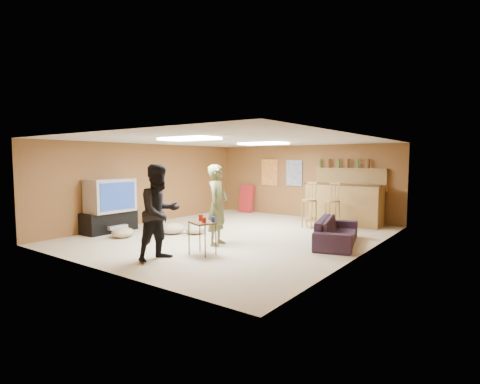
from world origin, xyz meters
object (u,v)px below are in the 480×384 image
Objects in this scene: tray_table at (202,238)px; tv_body at (110,195)px; sofa at (337,231)px; person_black at (160,212)px; bar_counter at (344,204)px; person_olive at (217,205)px.

tv_body is at bearing 174.82° from tray_table.
tv_body reaches higher than sofa.
person_black is 0.90× the size of sofa.
person_black is 2.76× the size of tray_table.
tray_table is at bearing -100.79° from bar_counter.
sofa is (0.79, -2.46, -0.28)m from bar_counter.
tv_body is at bearing 76.22° from person_black.
tray_table reaches higher than sofa.
person_black reaches higher than person_olive.
person_olive reaches higher than bar_counter.
sofa is (1.98, 1.50, -0.56)m from person_olive.
bar_counter is 5.61m from person_black.
sofa is (4.94, 1.99, -0.63)m from tv_body.
tv_body is 3.06m from person_black.
bar_counter is (4.15, 4.45, -0.35)m from tv_body.
person_olive is at bearing 109.84° from tray_table.
person_olive is at bearing 9.31° from tv_body.
person_black reaches higher than bar_counter.
person_olive is 1.49m from person_black.
bar_counter reaches higher than tray_table.
person_olive is 2.72× the size of tray_table.
sofa is (2.05, 2.99, -0.57)m from person_black.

